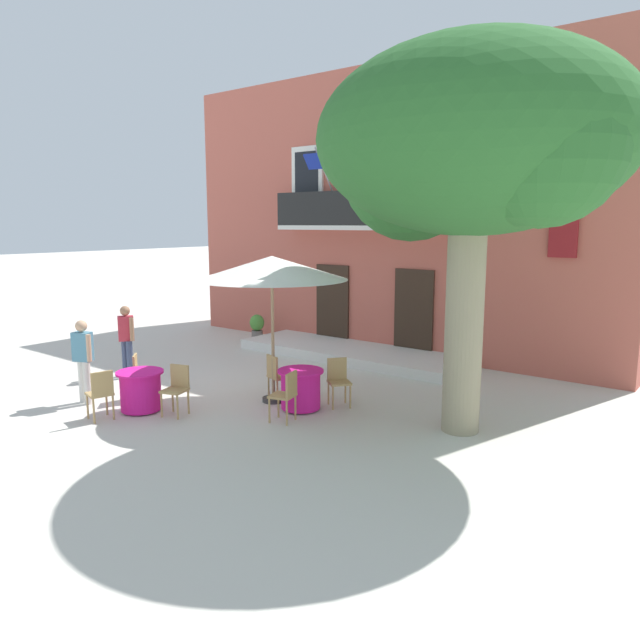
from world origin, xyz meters
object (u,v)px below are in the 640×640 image
object	(u,v)px
ground_planter_left	(257,326)
cafe_chair_middle_1	(338,378)
cafe_chair_near_tree_1	(177,386)
cafe_chair_near_tree_2	(141,373)
cafe_table_near_tree	(141,390)
cafe_chair_near_tree_0	(101,391)
cafe_chair_middle_2	(277,374)
cafe_umbrella	(272,269)
cafe_chair_middle_0	(286,393)
plane_tree	(468,148)
cafe_table_middle	(301,389)
pedestrian_near_entrance	(126,337)
pedestrian_mid_plaza	(83,357)

from	to	relation	value
ground_planter_left	cafe_chair_middle_1	bearing A→B (deg)	-32.62
cafe_chair_near_tree_1	cafe_chair_near_tree_2	bearing A→B (deg)	172.99
cafe_table_near_tree	cafe_chair_near_tree_0	world-z (taller)	cafe_chair_near_tree_0
cafe_chair_middle_2	cafe_chair_near_tree_0	bearing A→B (deg)	-120.46
cafe_chair_near_tree_0	cafe_umbrella	size ratio (longest dim) A/B	0.31
cafe_table_near_tree	cafe_chair_near_tree_2	world-z (taller)	cafe_chair_near_tree_2
cafe_chair_middle_0	cafe_table_near_tree	bearing A→B (deg)	-154.96
cafe_chair_near_tree_2	ground_planter_left	distance (m)	6.09
plane_tree	cafe_chair_near_tree_1	world-z (taller)	plane_tree
cafe_chair_near_tree_2	cafe_table_middle	xyz separation A→B (m)	(2.89, 1.45, -0.14)
plane_tree	cafe_chair_middle_2	xyz separation A→B (m)	(-3.51, -0.66, -4.11)
cafe_chair_near_tree_2	cafe_table_middle	world-z (taller)	cafe_chair_near_tree_2
cafe_chair_near_tree_0	cafe_chair_middle_2	size ratio (longest dim) A/B	1.00
cafe_chair_middle_0	cafe_chair_middle_2	size ratio (longest dim) A/B	1.00
cafe_table_near_tree	cafe_chair_middle_0	bearing A→B (deg)	25.04
cafe_chair_near_tree_1	cafe_chair_middle_0	xyz separation A→B (m)	(1.85, 0.90, 0.00)
cafe_chair_near_tree_1	pedestrian_near_entrance	bearing A→B (deg)	161.30
pedestrian_near_entrance	cafe_umbrella	bearing A→B (deg)	9.27
cafe_chair_middle_0	cafe_table_middle	bearing A→B (deg)	110.04
cafe_chair_middle_2	cafe_umbrella	distance (m)	2.08
cafe_chair_near_tree_1	ground_planter_left	world-z (taller)	cafe_chair_near_tree_1
cafe_chair_near_tree_1	cafe_chair_middle_0	bearing A→B (deg)	26.01
pedestrian_near_entrance	cafe_chair_middle_2	bearing A→B (deg)	10.75
cafe_chair_middle_0	cafe_umbrella	world-z (taller)	cafe_umbrella
cafe_table_near_tree	cafe_chair_middle_0	size ratio (longest dim) A/B	0.95
cafe_table_middle	cafe_umbrella	size ratio (longest dim) A/B	0.30
cafe_chair_near_tree_1	pedestrian_near_entrance	xyz separation A→B (m)	(-3.04, 1.03, 0.39)
plane_tree	cafe_chair_near_tree_2	bearing A→B (deg)	-158.23
cafe_chair_near_tree_0	cafe_chair_near_tree_1	xyz separation A→B (m)	(0.80, 1.03, 0.00)
ground_planter_left	pedestrian_mid_plaza	world-z (taller)	pedestrian_mid_plaza
cafe_table_near_tree	cafe_chair_near_tree_2	bearing A→B (deg)	143.58
ground_planter_left	cafe_table_middle	bearing A→B (deg)	-39.13
cafe_chair_near_tree_2	cafe_chair_middle_1	size ratio (longest dim) A/B	1.00
cafe_chair_near_tree_0	cafe_chair_middle_2	bearing A→B (deg)	59.54
cafe_chair_middle_2	ground_planter_left	size ratio (longest dim) A/B	1.15
cafe_chair_middle_0	cafe_chair_middle_2	bearing A→B (deg)	138.95
plane_tree	cafe_umbrella	world-z (taller)	plane_tree
cafe_chair_near_tree_1	pedestrian_near_entrance	distance (m)	3.23
cafe_table_near_tree	cafe_chair_near_tree_2	distance (m)	0.77
cafe_chair_middle_2	ground_planter_left	world-z (taller)	cafe_chair_middle_2
cafe_chair_middle_0	pedestrian_near_entrance	bearing A→B (deg)	178.51
plane_tree	pedestrian_mid_plaza	bearing A→B (deg)	-153.98
cafe_table_near_tree	pedestrian_near_entrance	size ratio (longest dim) A/B	0.53
cafe_chair_near_tree_0	cafe_chair_middle_0	distance (m)	3.28
cafe_chair_middle_2	pedestrian_near_entrance	size ratio (longest dim) A/B	0.56
cafe_umbrella	pedestrian_mid_plaza	world-z (taller)	cafe_umbrella
plane_tree	cafe_chair_near_tree_1	bearing A→B (deg)	-150.96
cafe_chair_near_tree_1	cafe_table_middle	distance (m)	2.27
cafe_table_middle	cafe_table_near_tree	bearing A→B (deg)	-140.32
cafe_chair_near_tree_2	cafe_chair_middle_0	world-z (taller)	same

